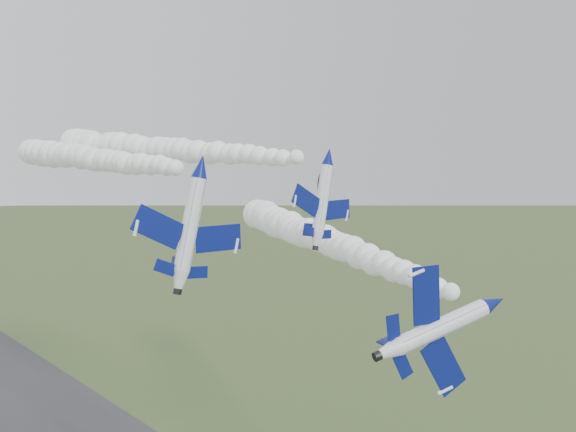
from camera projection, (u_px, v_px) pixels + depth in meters
name	position (u px, v px, depth m)	size (l,w,h in m)	color
jet_lead	(495.00, 303.00, 57.24)	(6.89, 13.79, 11.11)	white
smoke_trail_jet_lead	(322.00, 239.00, 95.19)	(5.82, 74.14, 5.82)	white
jet_pair_left	(202.00, 166.00, 63.91)	(11.67, 14.19, 4.07)	white
smoke_trail_jet_pair_left	(85.00, 158.00, 94.10)	(4.57, 66.10, 4.57)	white
jet_pair_right	(329.00, 156.00, 73.19)	(9.78, 11.87, 3.40)	white
smoke_trail_jet_pair_right	(162.00, 149.00, 96.23)	(4.84, 60.58, 4.84)	white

